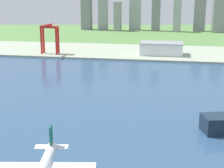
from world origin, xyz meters
name	(u,v)px	position (x,y,z in m)	size (l,w,h in m)	color
ground_plane	(134,86)	(0.00, 300.00, 0.00)	(2400.00, 2400.00, 0.00)	#568243
water_bay	(124,105)	(0.00, 240.00, 0.07)	(840.00, 360.00, 0.15)	#2D4C70
industrial_pier	(150,52)	(0.00, 490.00, 1.25)	(840.00, 140.00, 2.50)	#9AA68E
port_crane_red	(49,33)	(-135.51, 441.98, 31.49)	(24.11, 36.29, 40.76)	red
warehouse_main	(162,48)	(16.84, 465.33, 10.80)	(57.43, 38.03, 16.55)	white
distant_skyline	(150,6)	(-29.13, 832.26, 58.77)	(344.54, 47.64, 146.28)	gray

